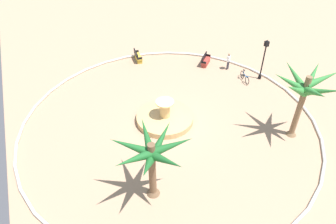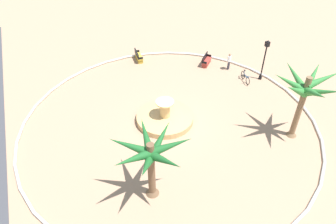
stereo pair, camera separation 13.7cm
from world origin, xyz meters
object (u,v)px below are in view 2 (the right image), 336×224
at_px(bench_west, 206,61).
at_px(bicycle_red_frame, 245,78).
at_px(palm_tree_by_curb, 306,90).
at_px(person_cyclist_helmet, 229,61).
at_px(palm_tree_near_fountain, 151,155).
at_px(lamppost, 265,57).
at_px(fountain, 165,118).
at_px(bench_east, 139,57).

height_order(bench_west, bicycle_red_frame, bench_west).
bearing_deg(palm_tree_by_curb, person_cyclist_helmet, -3.82).
xyz_separation_m(palm_tree_near_fountain, palm_tree_by_curb, (0.83, -11.12, 0.70)).
bearing_deg(palm_tree_by_curb, lamppost, -18.82).
xyz_separation_m(fountain, person_cyclist_helmet, (4.61, -8.45, 0.64)).
height_order(palm_tree_near_fountain, person_cyclist_helmet, palm_tree_near_fountain).
bearing_deg(palm_tree_near_fountain, bicycle_red_frame, -55.79).
bearing_deg(bench_east, palm_tree_by_curb, -155.87).
bearing_deg(person_cyclist_helmet, palm_tree_by_curb, 176.18).
relative_size(bicycle_red_frame, person_cyclist_helmet, 1.04).
height_order(lamppost, bicycle_red_frame, lamppost).
bearing_deg(bench_west, bicycle_red_frame, -155.79).
relative_size(palm_tree_by_curb, bench_west, 3.48).
bearing_deg(bench_east, bicycle_red_frame, -134.30).
bearing_deg(fountain, palm_tree_by_curb, -123.36).
bearing_deg(bicycle_red_frame, fountain, 104.31).
height_order(bench_east, lamppost, lamppost).
xyz_separation_m(palm_tree_by_curb, bicycle_red_frame, (7.37, -0.94, -3.62)).
bearing_deg(lamppost, bench_east, 49.93).
bearing_deg(lamppost, palm_tree_near_fountain, 120.45).
height_order(palm_tree_near_fountain, bench_east, palm_tree_near_fountain).
bearing_deg(palm_tree_near_fountain, bench_west, -40.10).
distance_m(palm_tree_by_curb, bench_west, 11.96).
xyz_separation_m(palm_tree_near_fountain, bicycle_red_frame, (8.20, -12.06, -2.92)).
relative_size(palm_tree_near_fountain, bench_east, 2.83).
bearing_deg(fountain, bicycle_red_frame, -75.69).
distance_m(bench_east, bicycle_red_frame, 10.54).
bearing_deg(bicycle_red_frame, palm_tree_near_fountain, 124.21).
bearing_deg(person_cyclist_helmet, bench_east, 55.50).
height_order(fountain, palm_tree_by_curb, palm_tree_by_curb).
relative_size(palm_tree_near_fountain, bench_west, 3.11).
bearing_deg(lamppost, fountain, 101.03).
distance_m(fountain, bench_west, 9.33).
bearing_deg(bicycle_red_frame, lamppost, -99.05).
relative_size(fountain, bench_east, 2.64).
height_order(palm_tree_near_fountain, bicycle_red_frame, palm_tree_near_fountain).
xyz_separation_m(bench_east, person_cyclist_helmet, (-4.98, -7.25, 0.57)).
xyz_separation_m(fountain, bicycle_red_frame, (2.23, -8.75, 0.10)).
bearing_deg(bench_west, person_cyclist_helmet, -137.05).
height_order(palm_tree_by_curb, bench_west, palm_tree_by_curb).
distance_m(bench_east, person_cyclist_helmet, 8.81).
relative_size(fountain, palm_tree_near_fountain, 0.93).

